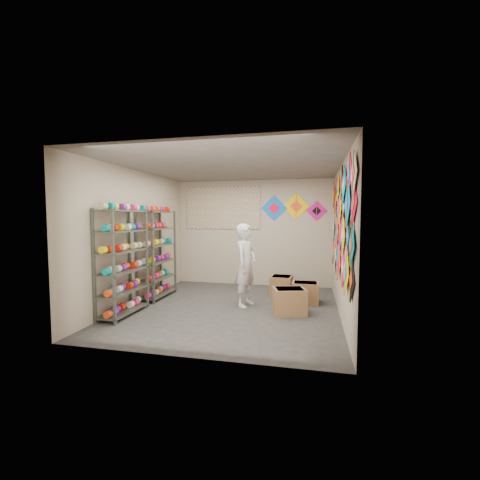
% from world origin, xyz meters
% --- Properties ---
extents(ground, '(4.50, 4.50, 0.00)m').
position_xyz_m(ground, '(0.00, 0.00, 0.00)').
color(ground, '#2C2927').
extents(room_walls, '(4.50, 4.50, 4.50)m').
position_xyz_m(room_walls, '(0.00, 0.00, 1.64)').
color(room_walls, tan).
rests_on(room_walls, ground).
extents(shelf_rack_front, '(0.40, 1.10, 1.90)m').
position_xyz_m(shelf_rack_front, '(-1.78, -0.85, 0.95)').
color(shelf_rack_front, '#4C5147').
rests_on(shelf_rack_front, ground).
extents(shelf_rack_back, '(0.40, 1.10, 1.90)m').
position_xyz_m(shelf_rack_back, '(-1.78, 0.45, 0.95)').
color(shelf_rack_back, '#4C5147').
rests_on(shelf_rack_back, ground).
extents(string_spools, '(0.12, 2.36, 0.12)m').
position_xyz_m(string_spools, '(-1.78, -0.20, 1.05)').
color(string_spools, '#FF225F').
rests_on(string_spools, ground).
extents(kite_wall_display, '(0.06, 4.27, 2.10)m').
position_xyz_m(kite_wall_display, '(1.98, -0.00, 1.63)').
color(kite_wall_display, black).
rests_on(kite_wall_display, room_walls).
extents(back_wall_kites, '(1.63, 0.02, 0.71)m').
position_xyz_m(back_wall_kites, '(1.00, 2.24, 1.98)').
color(back_wall_kites, blue).
rests_on(back_wall_kites, room_walls).
extents(poster, '(2.00, 0.01, 1.10)m').
position_xyz_m(poster, '(-0.80, 2.23, 2.00)').
color(poster, '#644392').
rests_on(poster, room_walls).
extents(shopkeeper, '(0.77, 0.66, 1.62)m').
position_xyz_m(shopkeeper, '(0.23, 0.23, 0.81)').
color(shopkeeper, silver).
rests_on(shopkeeper, ground).
extents(carton_a, '(0.67, 0.60, 0.47)m').
position_xyz_m(carton_a, '(1.11, -0.13, 0.23)').
color(carton_a, olive).
rests_on(carton_a, ground).
extents(carton_b, '(0.53, 0.44, 0.43)m').
position_xyz_m(carton_b, '(1.38, 0.68, 0.21)').
color(carton_b, olive).
rests_on(carton_b, ground).
extents(carton_c, '(0.49, 0.53, 0.44)m').
position_xyz_m(carton_c, '(0.85, 1.22, 0.22)').
color(carton_c, olive).
rests_on(carton_c, ground).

